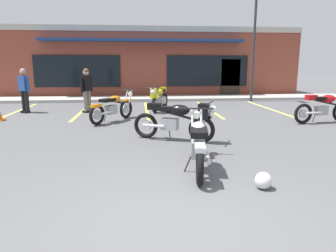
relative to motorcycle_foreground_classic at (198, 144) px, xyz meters
The scene contains 13 objects.
ground_plane 2.32m from the motorcycle_foreground_classic, 107.85° to the left, with size 80.00×80.00×0.00m, color #515154.
sidewalk_kerb 10.82m from the motorcycle_foreground_classic, 93.69° to the left, with size 22.00×1.80×0.14m, color #A8A59E.
brick_storefront_building 14.76m from the motorcycle_foreground_classic, 92.71° to the left, with size 17.94×6.02×3.87m.
painted_stall_lines 7.24m from the motorcycle_foreground_classic, 95.52° to the left, with size 10.32×4.80×0.01m.
motorcycle_foreground_classic is the anchor object (origin of this frame).
motorcycle_black_cruiser 2.05m from the motorcycle_foreground_classic, 93.03° to the left, with size 1.95×1.19×0.98m.
motorcycle_silver_naked 6.97m from the motorcycle_foreground_classic, 91.62° to the left, with size 1.03×2.02×0.98m.
motorcycle_blue_standard 5.15m from the motorcycle_foreground_classic, 111.17° to the left, with size 1.44×1.81×0.98m.
motorcycle_green_cafe_racer 6.28m from the motorcycle_foreground_classic, 38.82° to the left, with size 2.10×0.78×0.98m.
person_in_black_shirt 7.45m from the motorcycle_foreground_classic, 113.67° to the left, with size 0.42×0.56×1.68m.
person_in_shorts_foreground 8.78m from the motorcycle_foreground_classic, 127.44° to the left, with size 0.54×0.44×1.68m.
helmet_on_pavement 1.31m from the motorcycle_foreground_classic, 50.69° to the right, with size 0.26×0.26×0.26m.
parking_lot_lamp_post 11.04m from the motorcycle_foreground_classic, 64.35° to the left, with size 0.24×0.76×5.38m.
Camera 1 is at (-0.35, -3.23, 1.85)m, focal length 32.75 mm.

